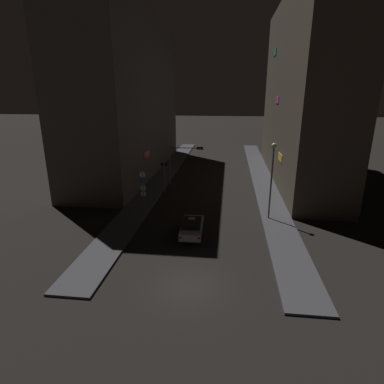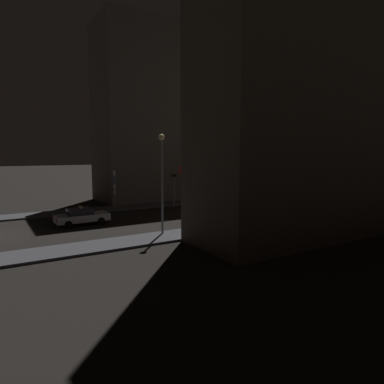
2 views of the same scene
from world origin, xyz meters
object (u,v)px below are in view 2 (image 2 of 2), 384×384
object	(u,v)px
sign_pole_left	(115,187)
street_lamp_near_block	(162,170)
taxi	(82,216)
traffic_light_left_kerb	(174,183)
traffic_light_overhead	(208,173)

from	to	relation	value
sign_pole_left	street_lamp_near_block	world-z (taller)	street_lamp_near_block
taxi	traffic_light_left_kerb	distance (m)	12.59
taxi	traffic_light_left_kerb	xyz separation A→B (m)	(-4.75, 11.49, 2.01)
traffic_light_left_kerb	street_lamp_near_block	bearing A→B (deg)	-31.75
traffic_light_overhead	street_lamp_near_block	xyz separation A→B (m)	(10.04, -10.89, 1.07)
sign_pole_left	street_lamp_near_block	distance (m)	12.81
traffic_light_left_kerb	street_lamp_near_block	xyz separation A→B (m)	(11.76, -7.28, 2.13)
traffic_light_overhead	sign_pole_left	xyz separation A→B (m)	(-2.55, -10.25, -1.23)
taxi	street_lamp_near_block	bearing A→B (deg)	30.96
traffic_light_overhead	sign_pole_left	distance (m)	10.64
traffic_light_overhead	street_lamp_near_block	size ratio (longest dim) A/B	0.72
taxi	sign_pole_left	bearing A→B (deg)	139.01
sign_pole_left	taxi	bearing A→B (deg)	-40.99
traffic_light_left_kerb	sign_pole_left	size ratio (longest dim) A/B	0.93
traffic_light_left_kerb	sign_pole_left	bearing A→B (deg)	-97.09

